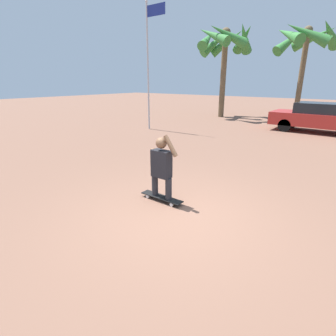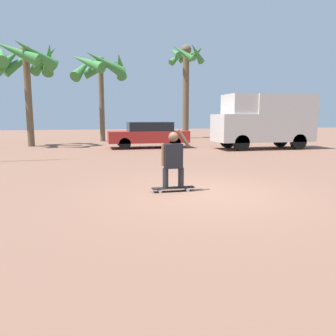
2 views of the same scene
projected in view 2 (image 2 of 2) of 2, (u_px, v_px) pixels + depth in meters
ground_plane at (205, 193)px, 7.69m from camera, size 80.00×80.00×0.00m
skateboard at (173, 188)px, 7.90m from camera, size 1.04×0.22×0.10m
person_skateboarder at (173, 157)px, 7.78m from camera, size 0.70×0.23×1.41m
camper_van at (265, 120)px, 18.19m from camera, size 5.45×2.06×2.98m
parked_car_red at (148, 134)px, 18.87m from camera, size 4.55×1.89×1.48m
palm_tree_near_van at (186, 67)px, 26.68m from camera, size 3.02×3.15×7.57m
palm_tree_center_background at (100, 68)px, 23.15m from camera, size 4.24×4.32×6.36m
palm_tree_far_left at (26, 61)px, 19.19m from camera, size 4.07×4.10×6.19m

